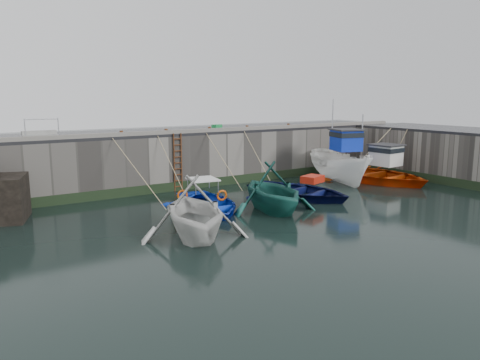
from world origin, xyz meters
TOP-DOWN VIEW (x-y plane):
  - ground at (0.00, 0.00)m, footprint 120.00×120.00m
  - quay_back at (0.00, 12.50)m, footprint 30.00×5.00m
  - quay_right at (14.50, 2.50)m, footprint 5.00×15.00m
  - road_back at (0.00, 12.50)m, footprint 30.00×5.00m
  - road_right at (14.50, 2.50)m, footprint 5.00×15.00m
  - kerb_back at (0.00, 10.15)m, footprint 30.00×0.30m
  - algae_back at (0.00, 9.96)m, footprint 30.00×0.08m
  - algae_right at (11.96, 2.50)m, footprint 0.08×15.00m
  - ladder at (-2.00, 9.91)m, footprint 0.51×0.08m
  - boat_near_white at (-5.21, 1.87)m, footprint 5.58×6.02m
  - boat_near_white_rope at (-5.21, 7.19)m, footprint 0.04×6.20m
  - boat_near_blue at (-2.77, 5.29)m, footprint 4.43×5.65m
  - boat_near_blue_rope at (-2.77, 8.90)m, footprint 0.04×3.41m
  - boat_near_blacktrim at (-0.34, 3.47)m, footprint 5.08×5.60m
  - boat_near_blacktrim_rope at (-0.34, 7.98)m, footprint 0.04×4.80m
  - boat_near_navy at (2.51, 4.98)m, footprint 5.63×6.68m
  - boat_near_navy_rope at (2.51, 8.74)m, footprint 0.04×3.62m
  - boat_far_white at (7.42, 6.91)m, footprint 3.94×6.49m
  - boat_far_orange at (9.50, 5.86)m, footprint 5.53×7.28m
  - fish_crate at (1.35, 11.38)m, footprint 0.66×0.55m
  - railing at (-8.75, 11.25)m, footprint 1.60×1.05m
  - bollard_a at (-5.00, 10.25)m, footprint 0.18×0.18m
  - bollard_b at (-2.50, 10.25)m, footprint 0.18×0.18m
  - bollard_c at (0.20, 10.25)m, footprint 0.18×0.18m
  - bollard_d at (2.80, 10.25)m, footprint 0.18×0.18m
  - bollard_e at (6.00, 10.25)m, footprint 0.18×0.18m

SIDE VIEW (x-z plane):
  - ground at x=0.00m, z-range 0.00..0.00m
  - boat_near_white at x=-5.21m, z-range -1.31..1.31m
  - boat_near_white_rope at x=-5.21m, z-range -1.55..1.55m
  - boat_near_blue at x=-2.77m, z-range -0.53..0.53m
  - boat_near_blue_rope at x=-2.77m, z-range -1.55..1.55m
  - boat_near_blacktrim at x=-0.34m, z-range -1.28..1.28m
  - boat_near_blacktrim_rope at x=-0.34m, z-range -1.55..1.55m
  - boat_near_navy at x=2.51m, z-range -0.59..0.59m
  - boat_near_navy_rope at x=2.51m, z-range -1.55..1.55m
  - algae_back at x=0.00m, z-range 0.00..0.50m
  - algae_right at x=11.96m, z-range 0.00..0.50m
  - boat_far_orange at x=9.50m, z-range -1.75..2.66m
  - boat_far_white at x=7.42m, z-range -1.67..3.68m
  - quay_back at x=0.00m, z-range 0.00..3.00m
  - quay_right at x=14.50m, z-range 0.00..3.00m
  - ladder at x=-2.00m, z-range -0.01..3.19m
  - road_back at x=0.00m, z-range 3.00..3.16m
  - road_right at x=14.50m, z-range 3.00..3.16m
  - kerb_back at x=0.00m, z-range 3.16..3.36m
  - bollard_a at x=-5.00m, z-range 3.16..3.44m
  - bollard_b at x=-2.50m, z-range 3.16..3.44m
  - bollard_c at x=0.20m, z-range 3.16..3.44m
  - bollard_d at x=2.80m, z-range 3.16..3.44m
  - bollard_e at x=6.00m, z-range 3.16..3.44m
  - fish_crate at x=1.35m, z-range 3.16..3.48m
  - railing at x=-8.75m, z-range 2.86..3.86m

